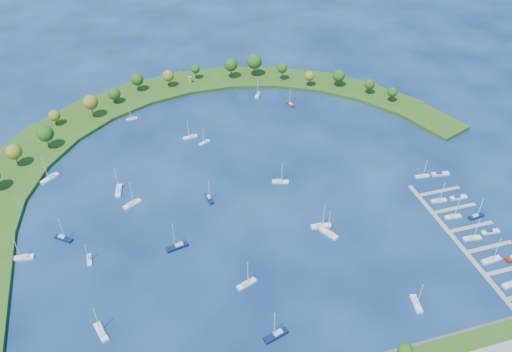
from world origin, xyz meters
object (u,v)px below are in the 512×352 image
object	(u,v)px
moored_boat_8	(132,204)
moored_boat_16	(101,332)
harbor_tower	(190,80)
docked_boat_0	(512,283)
moored_boat_1	(280,181)
moored_boat_19	(132,118)
moored_boat_7	(50,178)
moored_boat_13	(416,303)
moored_boat_17	(276,335)
docked_boat_6	(453,216)
moored_boat_10	(290,104)
docked_boat_2	(491,259)
moored_boat_11	(258,95)
docked_boat_10	(422,176)
docked_boat_7	(476,216)
moored_boat_6	(89,259)
moored_boat_12	(63,238)
moored_boat_14	(321,226)
moored_boat_9	(209,198)
docked_boat_5	(490,232)
moored_boat_4	(246,283)
moored_boat_15	(205,142)
moored_boat_18	(119,190)
moored_boat_5	(190,137)
docked_boat_11	(440,174)
dock_system	(471,239)
moored_boat_0	(23,257)
docked_boat_4	(472,238)
moored_boat_3	(177,246)
docked_boat_8	(439,200)
moored_boat_20	(329,233)
docked_boat_9	(458,197)

from	to	relation	value
moored_boat_8	moored_boat_16	xyz separation A→B (m)	(-18.10, -69.46, 0.00)
harbor_tower	docked_boat_0	distance (m)	224.24
moored_boat_1	moored_boat_19	distance (m)	105.68
moored_boat_7	moored_boat_13	size ratio (longest dim) A/B	1.17
moored_boat_17	docked_boat_6	size ratio (longest dim) A/B	1.27
moored_boat_10	docked_boat_2	bearing A→B (deg)	-179.84
moored_boat_11	docked_boat_10	world-z (taller)	moored_boat_11
docked_boat_7	moored_boat_11	bearing A→B (deg)	109.87
moored_boat_1	moored_boat_19	bearing A→B (deg)	146.88
moored_boat_1	moored_boat_6	world-z (taller)	moored_boat_1
moored_boat_11	moored_boat_12	xyz separation A→B (m)	(-119.71, -99.84, 0.03)
moored_boat_14	moored_boat_16	size ratio (longest dim) A/B	0.99
moored_boat_9	docked_boat_5	world-z (taller)	moored_boat_9
docked_boat_7	moored_boat_14	bearing A→B (deg)	163.71
moored_boat_9	docked_boat_2	distance (m)	128.65
moored_boat_4	docked_boat_5	size ratio (longest dim) A/B	1.51
moored_boat_15	moored_boat_18	bearing A→B (deg)	4.90
moored_boat_7	moored_boat_13	xyz separation A→B (m)	(138.25, -122.68, -0.07)
moored_boat_5	moored_boat_14	xyz separation A→B (m)	(43.53, -88.96, 0.05)
docked_boat_11	moored_boat_11	bearing A→B (deg)	131.04
moored_boat_9	moored_boat_10	xyz separation A→B (m)	(67.91, 74.69, -0.02)
dock_system	moored_boat_15	xyz separation A→B (m)	(-98.00, 107.80, 0.50)
docked_boat_5	docked_boat_11	distance (m)	43.79
docked_boat_10	moored_boat_0	bearing A→B (deg)	-173.76
moored_boat_16	docked_boat_4	bearing A→B (deg)	-106.95
moored_boat_3	moored_boat_6	size ratio (longest dim) A/B	1.45
moored_boat_12	moored_boat_19	bearing A→B (deg)	106.22
moored_boat_14	docked_boat_7	bearing A→B (deg)	-4.85
docked_boat_8	moored_boat_5	bearing A→B (deg)	144.94
moored_boat_3	docked_boat_11	bearing A→B (deg)	174.30
moored_boat_20	dock_system	bearing A→B (deg)	-138.07
moored_boat_7	docked_boat_2	bearing A→B (deg)	109.66
moored_boat_16	docked_boat_9	size ratio (longest dim) A/B	1.63
moored_boat_12	moored_boat_13	distance (m)	152.00
moored_boat_16	docked_boat_0	bearing A→B (deg)	-116.59
moored_boat_6	docked_boat_2	bearing A→B (deg)	72.80
docked_boat_5	moored_boat_15	bearing A→B (deg)	141.55
moored_boat_6	docked_boat_6	world-z (taller)	docked_boat_6
moored_boat_4	moored_boat_20	distance (m)	46.61
moored_boat_18	docked_boat_4	bearing A→B (deg)	-107.94
docked_boat_10	moored_boat_19	bearing A→B (deg)	149.89
moored_boat_17	moored_boat_18	xyz separation A→B (m)	(-48.70, 100.93, -0.01)
harbor_tower	moored_boat_0	size ratio (longest dim) A/B	0.33
moored_boat_4	moored_boat_13	distance (m)	66.90
moored_boat_5	moored_boat_19	xyz separation A→B (m)	(-29.88, 29.63, -0.06)
moored_boat_5	docked_boat_6	world-z (taller)	moored_boat_5
moored_boat_12	moored_boat_18	bearing A→B (deg)	84.53
moored_boat_16	moored_boat_15	bearing A→B (deg)	-47.50
moored_boat_7	moored_boat_20	xyz separation A→B (m)	(120.78, -77.27, -0.05)
moored_boat_3	docked_boat_4	bearing A→B (deg)	154.77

